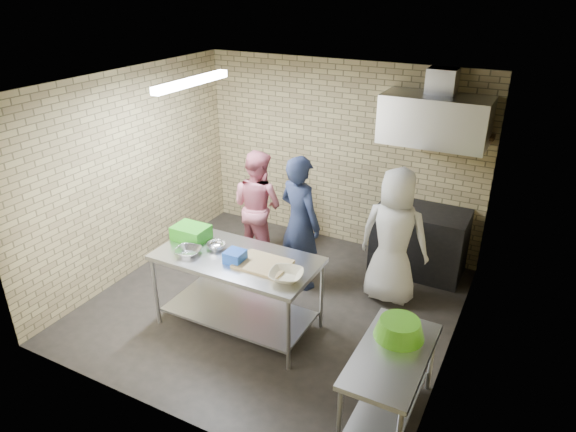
# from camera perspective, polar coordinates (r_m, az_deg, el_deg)

# --- Properties ---
(floor) EXTENTS (4.20, 4.20, 0.00)m
(floor) POSITION_cam_1_polar(r_m,az_deg,el_deg) (6.50, -1.62, -9.72)
(floor) COLOR black
(floor) RESTS_ON ground
(ceiling) EXTENTS (4.20, 4.20, 0.00)m
(ceiling) POSITION_cam_1_polar(r_m,az_deg,el_deg) (5.43, -1.97, 14.37)
(ceiling) COLOR black
(ceiling) RESTS_ON ground
(back_wall) EXTENTS (4.20, 0.06, 2.70)m
(back_wall) POSITION_cam_1_polar(r_m,az_deg,el_deg) (7.53, 5.73, 6.69)
(back_wall) COLOR tan
(back_wall) RESTS_ON ground
(front_wall) EXTENTS (4.20, 0.06, 2.70)m
(front_wall) POSITION_cam_1_polar(r_m,az_deg,el_deg) (4.42, -14.70, -8.14)
(front_wall) COLOR tan
(front_wall) RESTS_ON ground
(left_wall) EXTENTS (0.06, 4.00, 2.70)m
(left_wall) POSITION_cam_1_polar(r_m,az_deg,el_deg) (7.04, -16.91, 4.39)
(left_wall) COLOR tan
(left_wall) RESTS_ON ground
(right_wall) EXTENTS (0.06, 4.00, 2.70)m
(right_wall) POSITION_cam_1_polar(r_m,az_deg,el_deg) (5.23, 18.74, -3.14)
(right_wall) COLOR tan
(right_wall) RESTS_ON ground
(prep_table) EXTENTS (1.81, 0.91, 0.91)m
(prep_table) POSITION_cam_1_polar(r_m,az_deg,el_deg) (5.93, -5.55, -8.33)
(prep_table) COLOR silver
(prep_table) RESTS_ON floor
(side_counter) EXTENTS (0.60, 1.20, 0.75)m
(side_counter) POSITION_cam_1_polar(r_m,az_deg,el_deg) (4.94, 11.09, -17.99)
(side_counter) COLOR silver
(side_counter) RESTS_ON floor
(stove) EXTENTS (1.20, 0.70, 0.90)m
(stove) POSITION_cam_1_polar(r_m,az_deg,el_deg) (7.20, 14.33, -2.67)
(stove) COLOR black
(stove) RESTS_ON floor
(range_hood) EXTENTS (1.30, 0.60, 0.60)m
(range_hood) POSITION_cam_1_polar(r_m,az_deg,el_deg) (6.67, 15.95, 10.17)
(range_hood) COLOR silver
(range_hood) RESTS_ON back_wall
(hood_duct) EXTENTS (0.35, 0.30, 0.30)m
(hood_duct) POSITION_cam_1_polar(r_m,az_deg,el_deg) (6.72, 16.70, 14.14)
(hood_duct) COLOR #A5A8AD
(hood_duct) RESTS_ON back_wall
(wall_shelf) EXTENTS (0.80, 0.20, 0.04)m
(wall_shelf) POSITION_cam_1_polar(r_m,az_deg,el_deg) (6.84, 18.59, 8.63)
(wall_shelf) COLOR #3F2B19
(wall_shelf) RESTS_ON back_wall
(fluorescent_fixture) EXTENTS (0.10, 1.25, 0.08)m
(fluorescent_fixture) POSITION_cam_1_polar(r_m,az_deg,el_deg) (5.99, -10.59, 14.40)
(fluorescent_fixture) COLOR white
(fluorescent_fixture) RESTS_ON ceiling
(green_crate) EXTENTS (0.40, 0.30, 0.16)m
(green_crate) POSITION_cam_1_polar(r_m,az_deg,el_deg) (6.12, -10.67, -1.81)
(green_crate) COLOR green
(green_crate) RESTS_ON prep_table
(blue_tub) EXTENTS (0.20, 0.20, 0.13)m
(blue_tub) POSITION_cam_1_polar(r_m,az_deg,el_deg) (5.57, -5.89, -4.50)
(blue_tub) COLOR blue
(blue_tub) RESTS_ON prep_table
(cutting_board) EXTENTS (0.55, 0.42, 0.03)m
(cutting_board) POSITION_cam_1_polar(r_m,az_deg,el_deg) (5.51, -2.79, -5.32)
(cutting_board) COLOR tan
(cutting_board) RESTS_ON prep_table
(mixing_bowl_a) EXTENTS (0.34, 0.34, 0.07)m
(mixing_bowl_a) POSITION_cam_1_polar(r_m,az_deg,el_deg) (5.81, -10.98, -3.89)
(mixing_bowl_a) COLOR silver
(mixing_bowl_a) RESTS_ON prep_table
(mixing_bowl_b) EXTENTS (0.26, 0.26, 0.07)m
(mixing_bowl_b) POSITION_cam_1_polar(r_m,az_deg,el_deg) (5.87, -7.95, -3.32)
(mixing_bowl_b) COLOR silver
(mixing_bowl_b) RESTS_ON prep_table
(ceramic_bowl) EXTENTS (0.42, 0.42, 0.09)m
(ceramic_bowl) POSITION_cam_1_polar(r_m,az_deg,el_deg) (5.25, -0.19, -6.60)
(ceramic_bowl) COLOR beige
(ceramic_bowl) RESTS_ON prep_table
(green_basin) EXTENTS (0.46, 0.46, 0.17)m
(green_basin) POSITION_cam_1_polar(r_m,az_deg,el_deg) (4.83, 12.23, -12.06)
(green_basin) COLOR #59C626
(green_basin) RESTS_ON side_counter
(bottle_red) EXTENTS (0.07, 0.07, 0.18)m
(bottle_red) POSITION_cam_1_polar(r_m,az_deg,el_deg) (6.86, 16.65, 9.87)
(bottle_red) COLOR #B22619
(bottle_red) RESTS_ON wall_shelf
(bottle_green) EXTENTS (0.06, 0.06, 0.15)m
(bottle_green) POSITION_cam_1_polar(r_m,az_deg,el_deg) (6.80, 19.94, 9.17)
(bottle_green) COLOR green
(bottle_green) RESTS_ON wall_shelf
(man_navy) EXTENTS (0.75, 0.62, 1.77)m
(man_navy) POSITION_cam_1_polar(r_m,az_deg,el_deg) (6.49, 1.31, -0.74)
(man_navy) COLOR black
(man_navy) RESTS_ON floor
(woman_pink) EXTENTS (0.87, 0.73, 1.61)m
(woman_pink) POSITION_cam_1_polar(r_m,az_deg,el_deg) (7.17, -3.38, 1.12)
(woman_pink) COLOR #D77286
(woman_pink) RESTS_ON floor
(woman_white) EXTENTS (0.86, 0.57, 1.72)m
(woman_white) POSITION_cam_1_polar(r_m,az_deg,el_deg) (6.32, 11.65, -2.26)
(woman_white) COLOR silver
(woman_white) RESTS_ON floor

